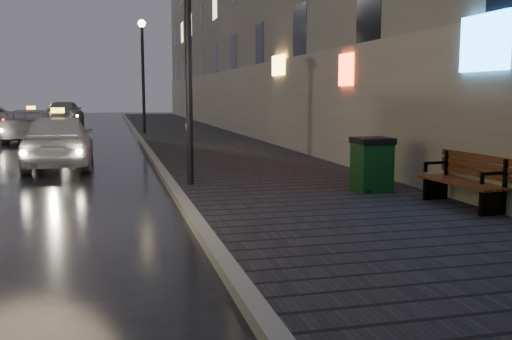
% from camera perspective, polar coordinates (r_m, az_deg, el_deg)
% --- Properties ---
extents(ground, '(120.00, 120.00, 0.00)m').
position_cam_1_polar(ground, '(5.89, -16.76, -12.42)').
color(ground, black).
rests_on(ground, ground).
extents(sidewalk, '(4.60, 58.00, 0.15)m').
position_cam_1_polar(sidewalk, '(26.85, -6.57, 3.44)').
color(sidewalk, black).
rests_on(sidewalk, ground).
extents(curb, '(0.20, 58.00, 0.15)m').
position_cam_1_polar(curb, '(26.64, -11.70, 3.30)').
color(curb, slate).
rests_on(curb, ground).
extents(building_near, '(1.80, 50.00, 13.00)m').
position_cam_1_polar(building_near, '(31.61, -1.80, 15.78)').
color(building_near, '#605B54').
rests_on(building_near, ground).
extents(lamp_near, '(0.36, 0.36, 5.28)m').
position_cam_1_polar(lamp_near, '(11.74, -6.83, 14.89)').
color(lamp_near, black).
rests_on(lamp_near, sidewalk).
extents(lamp_far, '(0.36, 0.36, 5.28)m').
position_cam_1_polar(lamp_far, '(27.62, -11.26, 10.55)').
color(lamp_far, black).
rests_on(lamp_far, sidewalk).
extents(bench, '(0.71, 1.75, 0.88)m').
position_cam_1_polar(bench, '(9.94, 20.28, -0.96)').
color(bench, black).
rests_on(bench, sidewalk).
extents(trash_bin, '(0.67, 0.67, 1.02)m').
position_cam_1_polar(trash_bin, '(11.03, 11.50, 0.59)').
color(trash_bin, black).
rests_on(trash_bin, sidewalk).
extents(taxi_near, '(1.78, 4.36, 1.48)m').
position_cam_1_polar(taxi_near, '(16.45, -19.10, 2.83)').
color(taxi_near, silver).
rests_on(taxi_near, ground).
extents(taxi_mid, '(2.28, 4.83, 1.36)m').
position_cam_1_polar(taxi_mid, '(26.01, -21.50, 4.17)').
color(taxi_mid, silver).
rests_on(taxi_mid, ground).
extents(car_far, '(2.49, 4.96, 1.62)m').
position_cam_1_polar(car_far, '(40.78, -18.54, 5.53)').
color(car_far, '#9F9EA6').
rests_on(car_far, ground).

